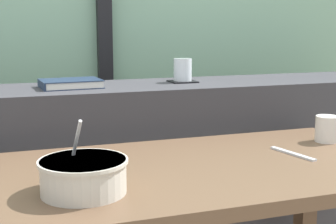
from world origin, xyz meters
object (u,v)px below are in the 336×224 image
at_px(soup_bowl, 83,176).
at_px(ceramic_mug, 328,129).
at_px(fork_utensil, 293,154).
at_px(breakfast_table, 192,207).
at_px(juice_glass, 183,71).
at_px(coaster_square, 183,81).
at_px(closed_book, 70,84).

xyz_separation_m(soup_bowl, ceramic_mug, (0.83, 0.23, 0.00)).
height_order(soup_bowl, fork_utensil, soup_bowl).
bearing_deg(breakfast_table, juice_glass, 71.68).
relative_size(coaster_square, ceramic_mug, 0.88).
distance_m(juice_glass, ceramic_mug, 0.60).
distance_m(coaster_square, juice_glass, 0.04).
bearing_deg(closed_book, fork_utensil, -44.50).
bearing_deg(fork_utensil, coaster_square, 90.40).
distance_m(breakfast_table, fork_utensil, 0.34).
relative_size(juice_glass, fork_utensil, 0.52).
relative_size(breakfast_table, soup_bowl, 6.00).
height_order(coaster_square, ceramic_mug, coaster_square).
relative_size(coaster_square, closed_book, 0.45).
bearing_deg(soup_bowl, fork_utensil, 11.19).
bearing_deg(soup_bowl, coaster_square, 54.36).
xyz_separation_m(breakfast_table, soup_bowl, (-0.31, -0.12, 0.16)).
relative_size(coaster_square, juice_glass, 1.14).
distance_m(breakfast_table, soup_bowl, 0.37).
bearing_deg(ceramic_mug, coaster_square, 123.95).
bearing_deg(soup_bowl, closed_book, 84.44).
bearing_deg(soup_bowl, breakfast_table, 20.58).
height_order(coaster_square, juice_glass, juice_glass).
bearing_deg(ceramic_mug, breakfast_table, -168.13).
bearing_deg(closed_book, soup_bowl, -95.56).
xyz_separation_m(juice_glass, ceramic_mug, (0.32, -0.48, -0.16)).
relative_size(breakfast_table, coaster_square, 12.15).
height_order(breakfast_table, closed_book, closed_book).
distance_m(coaster_square, fork_utensil, 0.61).
xyz_separation_m(coaster_square, closed_book, (-0.44, -0.03, 0.01)).
distance_m(breakfast_table, coaster_square, 0.68).
xyz_separation_m(closed_book, ceramic_mug, (0.76, -0.46, -0.13)).
distance_m(fork_utensil, ceramic_mug, 0.23).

